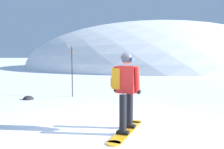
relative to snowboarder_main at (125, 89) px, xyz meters
name	(u,v)px	position (x,y,z in m)	size (l,w,h in m)	color
ground_plane	(113,133)	(-0.26, -0.08, -0.92)	(300.00, 300.00, 0.00)	white
ridge_peak_main	(156,67)	(7.48, 29.54, -0.92)	(36.33, 32.70, 12.66)	white
snowboarder_main	(125,89)	(0.00, 0.00, 0.00)	(0.91, 1.71, 1.71)	orange
piste_marker_near	(72,68)	(-1.66, 4.47, 0.23)	(0.20, 0.20, 2.03)	black
rock_dark	(28,100)	(-3.23, 3.91, -0.92)	(0.41, 0.35, 0.29)	#282628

